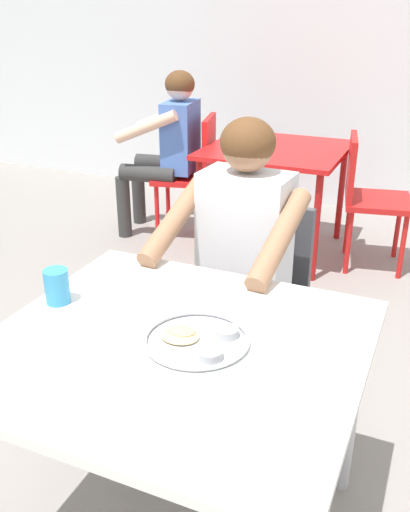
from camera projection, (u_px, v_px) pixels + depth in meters
table_foreground at (176, 364)px, 1.57m from camera, size 1.01×0.93×0.73m
thali_tray at (198, 340)px, 1.52m from camera, size 0.29×0.29×0.03m
drinking_cup at (57, 285)px, 1.71m from camera, size 0.08×0.08×0.11m
chair_foreground at (254, 286)px, 2.40m from camera, size 0.45×0.46×0.81m
diner_foreground at (235, 252)px, 2.13m from camera, size 0.51×0.57×1.21m
table_background_red at (276, 160)px, 3.73m from camera, size 0.89×0.88×0.72m
chair_red_left at (194, 168)px, 4.03m from camera, size 0.50×0.51×0.87m
chair_red_right at (367, 192)px, 3.55m from camera, size 0.48×0.49×0.85m
patron_background at (168, 139)px, 3.98m from camera, size 0.59×0.55×1.18m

